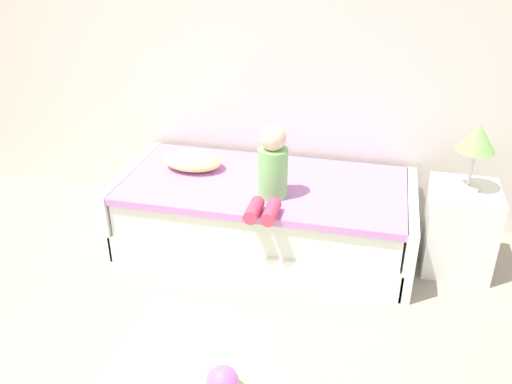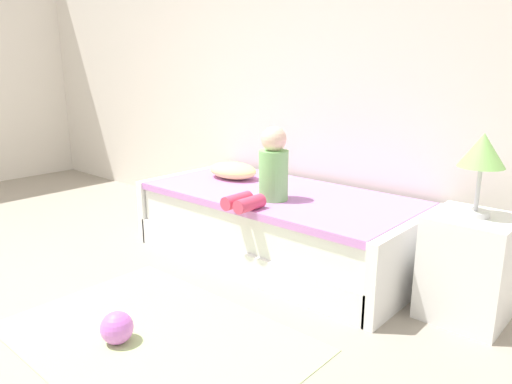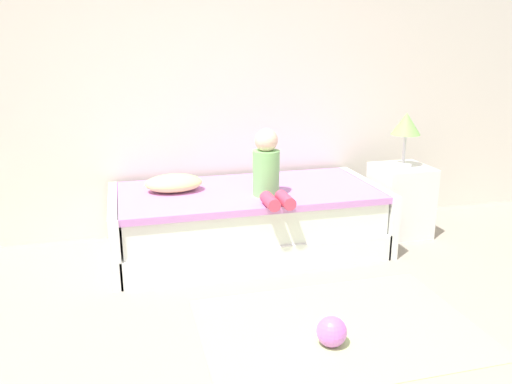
{
  "view_description": "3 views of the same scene",
  "coord_description": "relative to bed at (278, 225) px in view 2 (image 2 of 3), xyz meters",
  "views": [
    {
      "loc": [
        1.31,
        -1.38,
        2.24
      ],
      "look_at": [
        0.56,
        1.75,
        0.55
      ],
      "focal_mm": 38.51,
      "sensor_mm": 36.0,
      "label": 1
    },
    {
      "loc": [
        2.67,
        -0.62,
        1.38
      ],
      "look_at": [
        0.56,
        1.75,
        0.55
      ],
      "focal_mm": 33.6,
      "sensor_mm": 36.0,
      "label": 2
    },
    {
      "loc": [
        -0.37,
        -1.77,
        1.61
      ],
      "look_at": [
        0.56,
        1.75,
        0.55
      ],
      "focal_mm": 36.36,
      "sensor_mm": 36.0,
      "label": 3
    }
  ],
  "objects": [
    {
      "name": "toy_ball",
      "position": [
        0.11,
        -1.45,
        -0.16
      ],
      "size": [
        0.17,
        0.17,
        0.17
      ],
      "primitive_type": "sphere",
      "color": "#CC66D8",
      "rests_on": "ground"
    },
    {
      "name": "table_lamp",
      "position": [
        1.35,
        0.02,
        0.69
      ],
      "size": [
        0.24,
        0.24,
        0.45
      ],
      "color": "silver",
      "rests_on": "nightstand"
    },
    {
      "name": "pillow",
      "position": [
        -0.57,
        0.1,
        0.32
      ],
      "size": [
        0.44,
        0.3,
        0.13
      ],
      "primitive_type": "ellipsoid",
      "color": "#F2E58C",
      "rests_on": "bed"
    },
    {
      "name": "nightstand",
      "position": [
        1.35,
        0.02,
        0.05
      ],
      "size": [
        0.44,
        0.44,
        0.6
      ],
      "primitive_type": "cube",
      "color": "white",
      "rests_on": "ground"
    },
    {
      "name": "area_rug",
      "position": [
        0.22,
        -1.3,
        -0.24
      ],
      "size": [
        1.6,
        1.1,
        0.01
      ],
      "primitive_type": "cube",
      "color": "#B2D189",
      "rests_on": "ground"
    },
    {
      "name": "wall_rear",
      "position": [
        -0.56,
        0.6,
        1.2
      ],
      "size": [
        7.2,
        0.1,
        2.9
      ],
      "primitive_type": "cube",
      "color": "silver",
      "rests_on": "ground"
    },
    {
      "name": "bed",
      "position": [
        0.0,
        0.0,
        0.0
      ],
      "size": [
        2.11,
        1.0,
        0.5
      ],
      "color": "white",
      "rests_on": "ground"
    },
    {
      "name": "child_figure",
      "position": [
        0.1,
        -0.23,
        0.46
      ],
      "size": [
        0.2,
        0.51,
        0.5
      ],
      "color": "#7FC672",
      "rests_on": "bed"
    }
  ]
}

